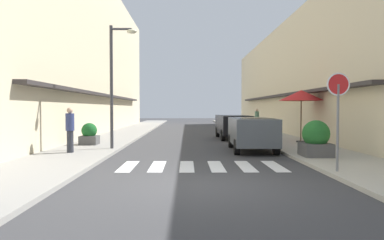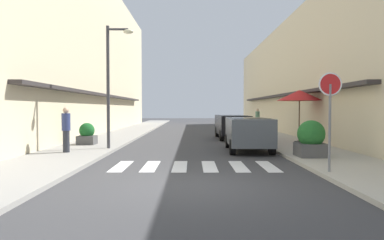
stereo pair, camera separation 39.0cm
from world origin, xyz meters
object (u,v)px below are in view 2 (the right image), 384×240
(parked_car_mid, at_px, (233,124))
(pedestrian_walking_far, at_px, (258,119))
(parked_car_near, at_px, (249,130))
(planter_midblock, at_px, (88,134))
(cafe_umbrella, at_px, (300,96))
(planter_corner, at_px, (312,139))
(street_lamp, at_px, (113,74))
(pedestrian_walking_near, at_px, (67,128))
(round_street_sign, at_px, (331,96))

(parked_car_mid, height_order, pedestrian_walking_far, pedestrian_walking_far)
(parked_car_near, bearing_deg, planter_midblock, 166.75)
(cafe_umbrella, xyz_separation_m, planter_corner, (-1.23, -5.45, -1.80))
(parked_car_near, distance_m, parked_car_mid, 6.31)
(street_lamp, bearing_deg, planter_midblock, 134.35)
(street_lamp, height_order, cafe_umbrella, street_lamp)
(parked_car_mid, bearing_deg, pedestrian_walking_near, -134.56)
(parked_car_near, distance_m, pedestrian_walking_far, 13.61)
(cafe_umbrella, bearing_deg, planter_corner, -102.71)
(parked_car_near, bearing_deg, street_lamp, 178.93)
(parked_car_near, xyz_separation_m, round_street_sign, (1.34, -5.65, 1.31))
(cafe_umbrella, distance_m, planter_corner, 5.87)
(round_street_sign, height_order, street_lamp, street_lamp)
(planter_midblock, distance_m, pedestrian_walking_near, 3.16)
(round_street_sign, xyz_separation_m, cafe_umbrella, (1.77, 8.53, 0.32))
(cafe_umbrella, bearing_deg, parked_car_near, -137.16)
(street_lamp, distance_m, pedestrian_walking_far, 16.07)
(round_street_sign, distance_m, cafe_umbrella, 8.72)
(street_lamp, height_order, planter_midblock, street_lamp)
(planter_midblock, relative_size, pedestrian_walking_far, 0.60)
(round_street_sign, xyz_separation_m, pedestrian_walking_far, (1.55, 18.95, -1.18))
(parked_car_mid, xyz_separation_m, pedestrian_walking_near, (-7.52, -7.63, 0.15))
(pedestrian_walking_far, bearing_deg, cafe_umbrella, -67.79)
(parked_car_near, xyz_separation_m, parked_car_mid, (-0.00, 6.31, 0.00))
(street_lamp, distance_m, planter_corner, 8.72)
(cafe_umbrella, bearing_deg, pedestrian_walking_near, -158.39)
(parked_car_mid, height_order, planter_midblock, parked_car_mid)
(parked_car_mid, bearing_deg, cafe_umbrella, -47.76)
(cafe_umbrella, height_order, planter_corner, cafe_umbrella)
(parked_car_mid, relative_size, planter_midblock, 4.23)
(parked_car_near, height_order, cafe_umbrella, cafe_umbrella)
(parked_car_mid, bearing_deg, planter_corner, -78.03)
(planter_midblock, height_order, pedestrian_walking_far, pedestrian_walking_far)
(street_lamp, xyz_separation_m, cafe_umbrella, (9.09, 2.77, -0.85))
(street_lamp, relative_size, pedestrian_walking_near, 2.99)
(planter_corner, bearing_deg, street_lamp, 161.19)
(round_street_sign, bearing_deg, street_lamp, 141.79)
(cafe_umbrella, relative_size, pedestrian_walking_far, 1.55)
(parked_car_mid, xyz_separation_m, cafe_umbrella, (3.11, -3.43, 1.63))
(street_lamp, relative_size, planter_corner, 4.05)
(parked_car_near, bearing_deg, pedestrian_walking_far, 77.73)
(round_street_sign, relative_size, street_lamp, 0.51)
(parked_car_near, height_order, planter_corner, parked_car_near)
(parked_car_near, distance_m, planter_midblock, 7.84)
(planter_midblock, distance_m, pedestrian_walking_far, 15.59)
(parked_car_near, xyz_separation_m, planter_midblock, (-7.62, 1.80, -0.32))
(pedestrian_walking_near, bearing_deg, street_lamp, 20.13)
(planter_corner, bearing_deg, parked_car_mid, 101.97)
(parked_car_mid, distance_m, planter_corner, 9.07)
(parked_car_mid, relative_size, street_lamp, 0.83)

